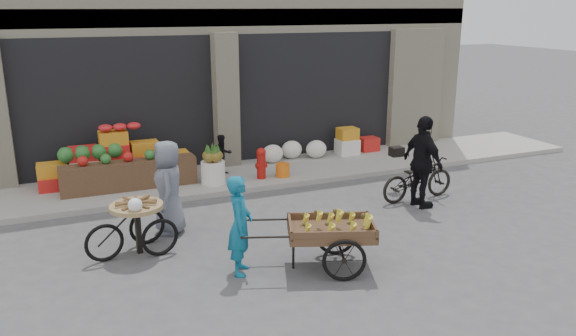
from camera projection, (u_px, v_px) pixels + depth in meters
name	position (u px, v px, depth m)	size (l,w,h in m)	color
ground	(316.00, 245.00, 9.42)	(80.00, 80.00, 0.00)	#424244
sidewalk	(239.00, 176.00, 13.03)	(18.00, 2.20, 0.12)	gray
building	(192.00, 24.00, 15.59)	(14.00, 6.45, 7.00)	beige
fruit_display	(125.00, 159.00, 12.17)	(3.10, 1.12, 1.24)	red
pineapple_bin	(213.00, 172.00, 12.22)	(0.52, 0.52, 0.50)	silver
fire_hydrant	(261.00, 162.00, 12.55)	(0.22, 0.22, 0.71)	#A5140F
orange_bucket	(283.00, 170.00, 12.76)	(0.32, 0.32, 0.30)	orange
right_bay_goods	(328.00, 145.00, 14.44)	(3.35, 0.60, 0.70)	silver
seated_person	(223.00, 155.00, 12.84)	(0.45, 0.35, 0.93)	black
banana_cart	(328.00, 227.00, 8.42)	(2.35, 1.55, 0.92)	brown
vendor_woman	(240.00, 225.00, 8.24)	(0.55, 0.36, 1.52)	#116182
tricycle_cart	(137.00, 220.00, 8.95)	(1.46, 0.99, 0.95)	#9E7F51
vendor_grey	(168.00, 187.00, 9.74)	(0.81, 0.53, 1.66)	slate
bicycle	(418.00, 178.00, 11.52)	(0.60, 1.72, 0.90)	black
cyclist	(423.00, 162.00, 10.96)	(1.08, 0.45, 1.84)	black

